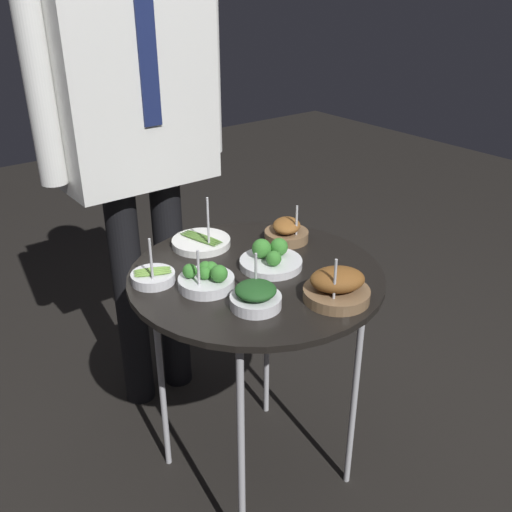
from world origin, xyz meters
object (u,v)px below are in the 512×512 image
object	(u,v)px
bowl_spinach_back_right	(256,296)
bowl_roast_center	(337,287)
bowl_roast_near_rim	(287,232)
bowl_broccoli_front_right	(207,279)
waiter_figure	(134,107)
bowl_asparagus_mid_left	(201,242)
bowl_asparagus_far_rim	(153,277)
serving_cart	(256,289)
bowl_broccoli_back_left	(271,258)

from	to	relation	value
bowl_spinach_back_right	bowl_roast_center	world-z (taller)	bowl_roast_center
bowl_roast_near_rim	bowl_roast_center	distance (m)	0.37
bowl_broccoli_front_right	bowl_spinach_back_right	bearing A→B (deg)	-74.22
waiter_figure	bowl_roast_center	bearing A→B (deg)	-82.19
bowl_spinach_back_right	bowl_asparagus_mid_left	bearing A→B (deg)	77.54
bowl_asparagus_far_rim	bowl_roast_near_rim	bearing A→B (deg)	-1.92
serving_cart	bowl_asparagus_mid_left	size ratio (longest dim) A/B	4.27
serving_cart	bowl_asparagus_mid_left	bearing A→B (deg)	96.68
serving_cart	bowl_spinach_back_right	bearing A→B (deg)	-127.88
bowl_roast_near_rim	waiter_figure	xyz separation A→B (m)	(-0.24, 0.47, 0.33)
bowl_broccoli_back_left	bowl_roast_center	distance (m)	0.25
serving_cart	bowl_spinach_back_right	world-z (taller)	bowl_spinach_back_right
bowl_roast_near_rim	serving_cart	bearing A→B (deg)	-151.87
serving_cart	bowl_spinach_back_right	size ratio (longest dim) A/B	5.84
bowl_spinach_back_right	bowl_roast_near_rim	distance (m)	0.40
bowl_roast_center	waiter_figure	distance (m)	0.89
bowl_roast_center	bowl_asparagus_mid_left	bearing A→B (deg)	101.70
bowl_broccoli_back_left	bowl_broccoli_front_right	distance (m)	0.21
bowl_asparagus_far_rim	waiter_figure	xyz separation A→B (m)	(0.21, 0.46, 0.35)
serving_cart	waiter_figure	xyz separation A→B (m)	(-0.04, 0.58, 0.41)
bowl_roast_center	bowl_broccoli_front_right	size ratio (longest dim) A/B	1.16
bowl_roast_center	bowl_broccoli_front_right	distance (m)	0.34
serving_cart	bowl_broccoli_back_left	world-z (taller)	bowl_broccoli_back_left
serving_cart	bowl_broccoli_front_right	bearing A→B (deg)	176.11
bowl_broccoli_front_right	waiter_figure	bearing A→B (deg)	78.76
bowl_asparagus_far_rim	waiter_figure	bearing A→B (deg)	65.27
bowl_asparagus_far_rim	bowl_roast_near_rim	world-z (taller)	bowl_asparagus_far_rim
waiter_figure	bowl_spinach_back_right	bearing A→B (deg)	-95.51
bowl_roast_center	bowl_asparagus_mid_left	world-z (taller)	bowl_asparagus_mid_left
serving_cart	bowl_asparagus_far_rim	xyz separation A→B (m)	(-0.25, 0.12, 0.07)
bowl_spinach_back_right	bowl_roast_center	size ratio (longest dim) A/B	0.75
bowl_asparagus_mid_left	serving_cart	bearing A→B (deg)	-83.32
bowl_roast_center	bowl_asparagus_mid_left	distance (m)	0.49
bowl_broccoli_back_left	bowl_roast_near_rim	world-z (taller)	bowl_roast_near_rim
bowl_roast_center	waiter_figure	xyz separation A→B (m)	(-0.11, 0.82, 0.33)
bowl_roast_near_rim	waiter_figure	world-z (taller)	waiter_figure
bowl_broccoli_back_left	bowl_broccoli_front_right	bearing A→B (deg)	178.23
bowl_broccoli_front_right	bowl_asparagus_mid_left	bearing A→B (deg)	60.57
bowl_broccoli_front_right	bowl_broccoli_back_left	bearing A→B (deg)	-1.77
bowl_asparagus_far_rim	serving_cart	bearing A→B (deg)	-26.07
bowl_spinach_back_right	waiter_figure	xyz separation A→B (m)	(0.07, 0.73, 0.33)
serving_cart	bowl_asparagus_mid_left	world-z (taller)	bowl_asparagus_mid_left
bowl_broccoli_back_left	bowl_asparagus_far_rim	distance (m)	0.33
bowl_spinach_back_right	bowl_roast_center	xyz separation A→B (m)	(0.18, -0.10, 0.01)
bowl_asparagus_far_rim	bowl_roast_center	world-z (taller)	bowl_asparagus_far_rim
serving_cart	bowl_asparagus_far_rim	distance (m)	0.29
bowl_asparagus_far_rim	bowl_asparagus_mid_left	bearing A→B (deg)	26.64
bowl_asparagus_far_rim	bowl_roast_near_rim	xyz separation A→B (m)	(0.46, -0.02, 0.01)
bowl_asparagus_far_rim	waiter_figure	world-z (taller)	waiter_figure
bowl_broccoli_back_left	bowl_asparagus_far_rim	xyz separation A→B (m)	(-0.31, 0.12, -0.01)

